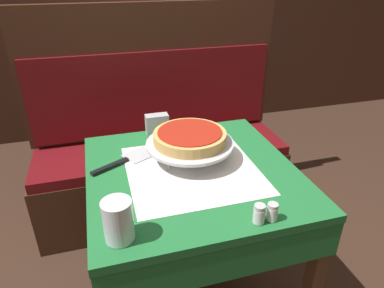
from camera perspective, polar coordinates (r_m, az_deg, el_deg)
The scene contains 11 objects.
dining_table_front at distance 1.33m, azimuth 0.04°, elevation -8.10°, with size 0.76×0.76×0.76m.
dining_table_rear at distance 2.72m, azimuth -7.92°, elevation 10.97°, with size 0.78×0.78×0.77m.
booth_bench at distance 2.15m, azimuth -5.19°, elevation -2.30°, with size 1.50×0.46×1.26m.
pizza_pan_stand at distance 1.31m, azimuth -0.36°, elevation -0.04°, with size 0.34×0.34×0.07m.
deep_dish_pizza at distance 1.30m, azimuth -0.37°, elevation 1.22°, with size 0.28×0.28×0.04m.
pizza_server at distance 1.35m, azimuth -11.02°, elevation -2.68°, with size 0.26×0.18×0.01m.
water_glass_near at distance 0.97m, azimuth -12.22°, elevation -12.36°, with size 0.08×0.08×0.12m.
salt_shaker at distance 1.04m, azimuth 11.12°, elevation -11.35°, with size 0.04×0.04×0.06m.
pepper_shaker at distance 1.05m, azimuth 13.22°, elevation -10.95°, with size 0.03×0.03×0.06m.
napkin_holder at distance 1.53m, azimuth -5.84°, elevation 3.29°, with size 0.10×0.05×0.09m.
condiment_caddy at distance 2.71m, azimuth -6.63°, elevation 14.24°, with size 0.13×0.13×0.17m.
Camera 1 is at (-0.30, -1.04, 1.43)m, focal length 32.00 mm.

